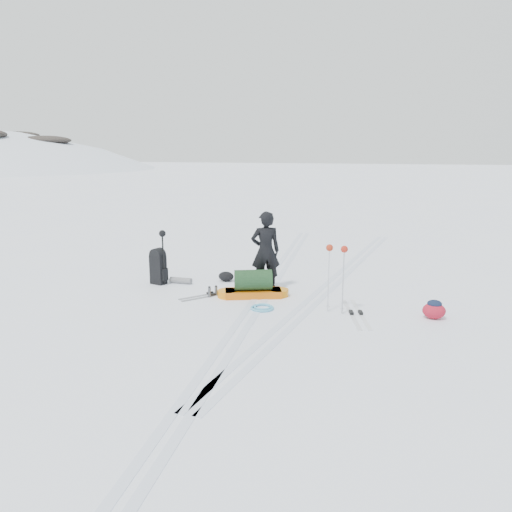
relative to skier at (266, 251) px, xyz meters
The scene contains 13 objects.
ground 1.24m from the skier, 85.07° to the right, with size 200.00×200.00×0.00m, color white.
ski_tracks 1.16m from the skier, ahead, with size 3.38×17.97×0.01m.
skier is the anchor object (origin of this frame).
pulk_sled 0.92m from the skier, 102.93° to the right, with size 1.67×0.98×0.62m.
expedition_rucksack 2.67m from the skier, behind, with size 1.00×0.42×0.90m.
ski_poles_black 2.53m from the skier, behind, with size 0.17×0.17×1.36m.
ski_poles_silver 2.16m from the skier, 33.98° to the right, with size 0.44×0.21×1.40m.
touring_skis_grey 1.60m from the skier, 145.72° to the right, with size 1.20×1.34×0.06m.
touring_skis_white 2.68m from the skier, 28.79° to the right, with size 0.76×1.88×0.07m.
rope_coil 1.68m from the skier, 77.82° to the right, with size 0.64×0.64×0.06m.
small_daypack 3.91m from the skier, 15.80° to the right, with size 0.48×0.39×0.38m.
thermos_pair 1.54m from the skier, 141.25° to the right, with size 0.17×0.23×0.25m.
stuff_sack 1.51m from the skier, 155.91° to the left, with size 0.39×0.30×0.24m.
Camera 1 is at (2.79, -10.15, 3.28)m, focal length 35.00 mm.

